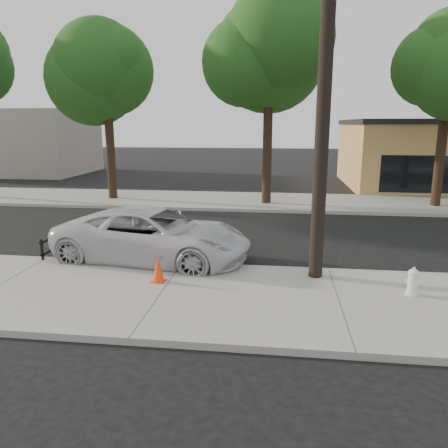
{
  "coord_description": "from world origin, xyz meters",
  "views": [
    {
      "loc": [
        2.63,
        -13.45,
        3.93
      ],
      "look_at": [
        1.01,
        -0.8,
        1.0
      ],
      "focal_mm": 35.0,
      "sensor_mm": 36.0,
      "label": 1
    }
  ],
  "objects": [
    {
      "name": "utility_pole",
      "position": [
        3.6,
        -2.7,
        4.7
      ],
      "size": [
        1.4,
        0.34,
        9.0
      ],
      "color": "black",
      "rests_on": "near_sidewalk"
    },
    {
      "name": "fire_hydrant",
      "position": [
        5.68,
        -3.69,
        0.44
      ],
      "size": [
        0.33,
        0.29,
        0.61
      ],
      "rotation": [
        0.0,
        0.0,
        -0.41
      ],
      "color": "white",
      "rests_on": "near_sidewalk"
    },
    {
      "name": "far_sidewalk",
      "position": [
        0.0,
        8.5,
        0.07
      ],
      "size": [
        90.0,
        5.0,
        0.15
      ],
      "primitive_type": "cube",
      "color": "gray",
      "rests_on": "ground"
    },
    {
      "name": "near_sidewalk",
      "position": [
        0.0,
        -4.3,
        0.07
      ],
      "size": [
        90.0,
        4.4,
        0.15
      ],
      "primitive_type": "cube",
      "color": "gray",
      "rests_on": "ground"
    },
    {
      "name": "ground",
      "position": [
        0.0,
        0.0,
        0.0
      ],
      "size": [
        120.0,
        120.0,
        0.0
      ],
      "primitive_type": "plane",
      "color": "black",
      "rests_on": "ground"
    },
    {
      "name": "tree_c",
      "position": [
        2.22,
        7.64,
        6.91
      ],
      "size": [
        4.96,
        4.8,
        9.55
      ],
      "color": "black",
      "rests_on": "far_sidewalk"
    },
    {
      "name": "building_far",
      "position": [
        -20.0,
        20.0,
        2.5
      ],
      "size": [
        14.0,
        8.0,
        5.0
      ],
      "primitive_type": "cube",
      "color": "gray",
      "rests_on": "ground"
    },
    {
      "name": "curb_near",
      "position": [
        0.0,
        -2.1,
        0.07
      ],
      "size": [
        90.0,
        0.12,
        0.16
      ],
      "primitive_type": "cube",
      "color": "#9E9B93",
      "rests_on": "ground"
    },
    {
      "name": "traffic_cone",
      "position": [
        -0.26,
        -3.59,
        0.46
      ],
      "size": [
        0.38,
        0.38,
        0.64
      ],
      "rotation": [
        0.0,
        0.0,
        -0.16
      ],
      "color": "#F7420D",
      "rests_on": "near_sidewalk"
    },
    {
      "name": "police_cruiser",
      "position": [
        -0.94,
        -1.59,
        0.78
      ],
      "size": [
        5.95,
        3.34,
        1.57
      ],
      "primitive_type": "imported",
      "rotation": [
        0.0,
        0.0,
        1.44
      ],
      "color": "silver",
      "rests_on": "ground"
    },
    {
      "name": "tree_b",
      "position": [
        -5.81,
        8.06,
        6.15
      ],
      "size": [
        4.34,
        4.2,
        8.45
      ],
      "color": "black",
      "rests_on": "far_sidewalk"
    }
  ]
}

